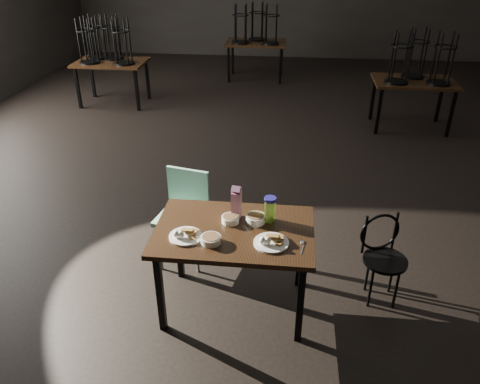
# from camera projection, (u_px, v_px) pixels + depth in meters

# --- Properties ---
(main_table) EXTENTS (1.20, 0.80, 0.75)m
(main_table) POSITION_uv_depth(u_px,v_px,m) (234.00, 238.00, 3.56)
(main_table) COLOR black
(main_table) RESTS_ON ground
(plate_left) EXTENTS (0.25, 0.25, 0.08)m
(plate_left) POSITION_uv_depth(u_px,v_px,m) (185.00, 235.00, 3.42)
(plate_left) COLOR white
(plate_left) RESTS_ON main_table
(plate_right) EXTENTS (0.26, 0.26, 0.08)m
(plate_right) POSITION_uv_depth(u_px,v_px,m) (271.00, 241.00, 3.35)
(plate_right) COLOR white
(plate_right) RESTS_ON main_table
(bowl_near) EXTENTS (0.13, 0.13, 0.05)m
(bowl_near) POSITION_uv_depth(u_px,v_px,m) (230.00, 219.00, 3.59)
(bowl_near) COLOR white
(bowl_near) RESTS_ON main_table
(bowl_far) EXTENTS (0.15, 0.15, 0.06)m
(bowl_far) POSITION_uv_depth(u_px,v_px,m) (256.00, 219.00, 3.59)
(bowl_far) COLOR white
(bowl_far) RESTS_ON main_table
(bowl_big) EXTENTS (0.15, 0.15, 0.05)m
(bowl_big) POSITION_uv_depth(u_px,v_px,m) (211.00, 239.00, 3.36)
(bowl_big) COLOR white
(bowl_big) RESTS_ON main_table
(juice_carton) EXTENTS (0.08, 0.08, 0.28)m
(juice_carton) POSITION_uv_depth(u_px,v_px,m) (236.00, 203.00, 3.61)
(juice_carton) COLOR #8C196B
(juice_carton) RESTS_ON main_table
(water_bottle) EXTENTS (0.10, 0.10, 0.20)m
(water_bottle) POSITION_uv_depth(u_px,v_px,m) (270.00, 209.00, 3.58)
(water_bottle) COLOR #A6F147
(water_bottle) RESTS_ON main_table
(spoon) EXTENTS (0.04, 0.17, 0.01)m
(spoon) POSITION_uv_depth(u_px,v_px,m) (302.00, 243.00, 3.36)
(spoon) COLOR silver
(spoon) RESTS_ON main_table
(bentwood_chair) EXTENTS (0.39, 0.38, 0.75)m
(bentwood_chair) POSITION_uv_depth(u_px,v_px,m) (383.00, 252.00, 3.78)
(bentwood_chair) COLOR black
(bentwood_chair) RESTS_ON ground
(school_chair) EXTENTS (0.48, 0.48, 0.87)m
(school_chair) POSITION_uv_depth(u_px,v_px,m) (184.00, 208.00, 4.22)
(school_chair) COLOR #7BC0A5
(school_chair) RESTS_ON ground
(bg_table_left) EXTENTS (1.20, 0.80, 1.48)m
(bg_table_left) POSITION_uv_depth(u_px,v_px,m) (109.00, 58.00, 8.01)
(bg_table_left) COLOR black
(bg_table_left) RESTS_ON ground
(bg_table_right) EXTENTS (1.20, 0.80, 1.48)m
(bg_table_right) POSITION_uv_depth(u_px,v_px,m) (415.00, 79.00, 6.98)
(bg_table_right) COLOR black
(bg_table_right) RESTS_ON ground
(bg_table_far) EXTENTS (1.20, 0.80, 1.48)m
(bg_table_far) POSITION_uv_depth(u_px,v_px,m) (256.00, 40.00, 9.40)
(bg_table_far) COLOR black
(bg_table_far) RESTS_ON ground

